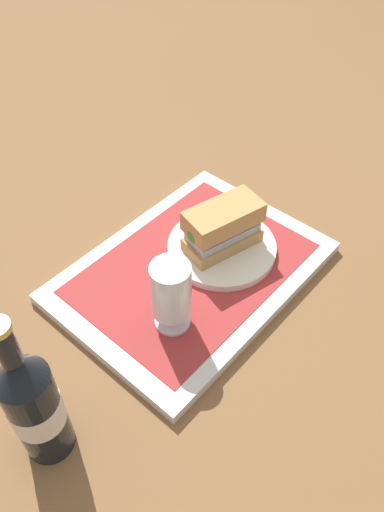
{
  "coord_description": "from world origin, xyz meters",
  "views": [
    {
      "loc": [
        0.43,
        0.38,
        0.67
      ],
      "look_at": [
        0.0,
        0.0,
        0.05
      ],
      "focal_mm": 35.68,
      "sensor_mm": 36.0,
      "label": 1
    }
  ],
  "objects_px": {
    "plate": "(222,248)",
    "sandwich": "(221,227)",
    "beer_bottle": "(34,405)",
    "beer_glass": "(171,295)"
  },
  "relations": [
    {
      "from": "plate",
      "to": "sandwich",
      "type": "distance_m",
      "value": 0.05
    },
    {
      "from": "plate",
      "to": "beer_bottle",
      "type": "xyz_separation_m",
      "value": [
        0.41,
        0.04,
        0.08
      ]
    },
    {
      "from": "sandwich",
      "to": "beer_bottle",
      "type": "xyz_separation_m",
      "value": [
        0.41,
        0.04,
        0.03
      ]
    },
    {
      "from": "plate",
      "to": "sandwich",
      "type": "bearing_deg",
      "value": -14.75
    },
    {
      "from": "sandwich",
      "to": "beer_glass",
      "type": "bearing_deg",
      "value": 28.5
    },
    {
      "from": "sandwich",
      "to": "beer_glass",
      "type": "height_order",
      "value": "beer_glass"
    },
    {
      "from": "sandwich",
      "to": "beer_bottle",
      "type": "relative_size",
      "value": 0.53
    },
    {
      "from": "plate",
      "to": "beer_bottle",
      "type": "bearing_deg",
      "value": 5.65
    },
    {
      "from": "sandwich",
      "to": "beer_bottle",
      "type": "bearing_deg",
      "value": 20.56
    },
    {
      "from": "beer_glass",
      "to": "sandwich",
      "type": "bearing_deg",
      "value": -166.25
    }
  ]
}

